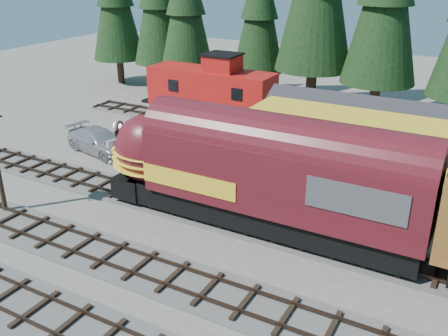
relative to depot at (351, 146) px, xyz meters
The scene contains 7 objects.
ground 10.91m from the depot, 89.99° to the right, with size 120.00×120.00×0.00m, color #6B665B.
track_spur 12.83m from the depot, 143.13° to the left, with size 32.00×3.20×0.33m.
depot is the anchor object (origin of this frame).
locomotive 7.40m from the depot, 118.48° to the right, with size 17.70×3.52×4.81m.
caboose 15.73m from the depot, 151.53° to the left, with size 10.78×3.13×5.60m.
pickup_truck_a 11.48m from the depot, behind, with size 3.19×6.91×1.92m, color black.
pickup_truck_b 17.87m from the depot, behind, with size 2.39×5.89×1.71m, color #A5A7AC.
Camera 1 is at (6.69, -17.00, 13.18)m, focal length 40.00 mm.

